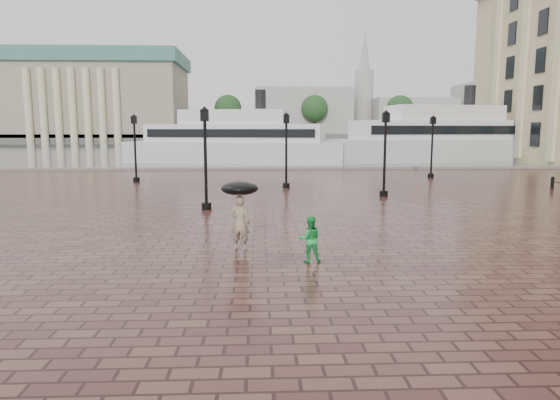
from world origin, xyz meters
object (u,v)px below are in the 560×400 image
ferry_near (235,141)px  ferry_far (443,139)px  street_lamps (293,150)px  adult_pedestrian (240,223)px  child_pedestrian (310,239)px

ferry_near → ferry_far: 22.88m
street_lamps → adult_pedestrian: (-2.60, -15.18, -1.51)m
adult_pedestrian → ferry_near: ferry_near is taller
child_pedestrian → ferry_near: bearing=-83.6°
ferry_near → adult_pedestrian: bearing=-74.1°
street_lamps → child_pedestrian: 16.73m
street_lamps → ferry_near: ferry_near is taller
adult_pedestrian → child_pedestrian: adult_pedestrian is taller
ferry_near → ferry_far: bearing=17.5°
child_pedestrian → ferry_far: 45.68m
child_pedestrian → ferry_far: ferry_far is taller
child_pedestrian → ferry_near: ferry_near is taller
adult_pedestrian → ferry_far: size_ratio=0.06×
street_lamps → adult_pedestrian: street_lamps is taller
adult_pedestrian → ferry_far: (20.87, 40.07, 1.67)m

